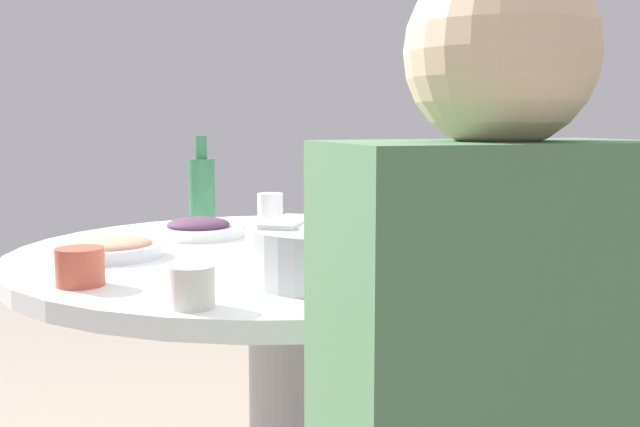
% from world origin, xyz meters
% --- Properties ---
extents(round_dining_table, '(1.10, 1.10, 0.76)m').
position_xyz_m(round_dining_table, '(0.00, 0.00, 0.57)').
color(round_dining_table, '#99999E').
rests_on(round_dining_table, ground).
extents(rice_bowl, '(0.30, 0.30, 0.10)m').
position_xyz_m(rice_bowl, '(0.30, -0.07, 0.81)').
color(rice_bowl, '#B2B5BA').
rests_on(rice_bowl, round_dining_table).
extents(soup_bowl, '(0.29, 0.28, 0.06)m').
position_xyz_m(soup_bowl, '(-0.09, 0.28, 0.79)').
color(soup_bowl, white).
rests_on(soup_bowl, round_dining_table).
extents(dish_eggplant, '(0.21, 0.21, 0.04)m').
position_xyz_m(dish_eggplant, '(-0.25, -0.09, 0.78)').
color(dish_eggplant, white).
rests_on(dish_eggplant, round_dining_table).
extents(dish_shrimp, '(0.20, 0.20, 0.04)m').
position_xyz_m(dish_shrimp, '(-0.09, -0.33, 0.78)').
color(dish_shrimp, silver).
rests_on(dish_shrimp, round_dining_table).
extents(dish_greens, '(0.21, 0.21, 0.05)m').
position_xyz_m(dish_greens, '(0.24, 0.33, 0.78)').
color(dish_greens, white).
rests_on(dish_greens, round_dining_table).
extents(green_bottle, '(0.07, 0.07, 0.22)m').
position_xyz_m(green_bottle, '(-0.45, 0.00, 0.85)').
color(green_bottle, '#377B4F').
rests_on(green_bottle, round_dining_table).
extents(tea_cup_near, '(0.08, 0.08, 0.06)m').
position_xyz_m(tea_cup_near, '(0.13, -0.44, 0.79)').
color(tea_cup_near, '#BE513B').
rests_on(tea_cup_near, round_dining_table).
extents(tea_cup_far, '(0.07, 0.07, 0.06)m').
position_xyz_m(tea_cup_far, '(0.36, -0.34, 0.79)').
color(tea_cup_far, silver).
rests_on(tea_cup_far, round_dining_table).
extents(tea_cup_side, '(0.07, 0.07, 0.07)m').
position_xyz_m(tea_cup_side, '(-0.39, 0.16, 0.80)').
color(tea_cup_side, white).
rests_on(tea_cup_side, round_dining_table).
extents(diner_left, '(0.40, 0.39, 0.76)m').
position_xyz_m(diner_left, '(0.78, -0.18, 0.74)').
color(diner_left, '#2D333D').
rests_on(diner_left, stool_for_diner_left).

